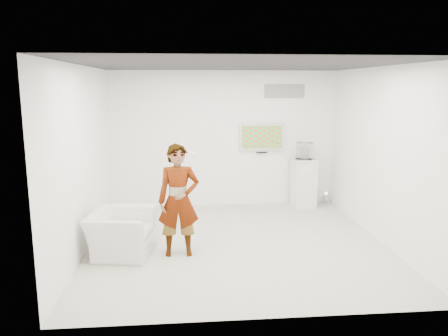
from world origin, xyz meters
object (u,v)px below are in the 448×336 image
at_px(tv, 262,137).
at_px(floor_uplight, 326,198).
at_px(armchair, 121,233).
at_px(pedestal, 304,183).
at_px(person, 179,200).

bearing_deg(tv, floor_uplight, -3.84).
xyz_separation_m(tv, floor_uplight, (1.50, -0.10, -1.42)).
xyz_separation_m(armchair, floor_uplight, (4.25, 2.64, -0.22)).
relative_size(tv, armchair, 0.93).
height_order(tv, pedestal, tv).
relative_size(person, armchair, 1.67).
bearing_deg(armchair, floor_uplight, -48.84).
bearing_deg(tv, pedestal, -17.19).
distance_m(tv, floor_uplight, 2.07).
relative_size(tv, pedestal, 0.92).
height_order(person, pedestal, person).
distance_m(tv, armchair, 4.07).
height_order(armchair, floor_uplight, armchair).
bearing_deg(armchair, pedestal, -46.81).
height_order(tv, floor_uplight, tv).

